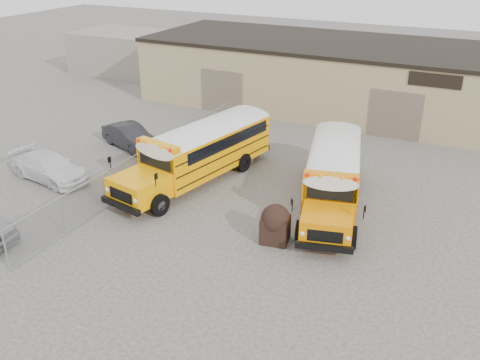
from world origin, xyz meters
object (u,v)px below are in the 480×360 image
at_px(school_bus_right, 339,131).
at_px(car_white, 49,167).
at_px(school_bus_left, 269,118).
at_px(tarp_bundle, 275,223).
at_px(car_dark, 130,136).

height_order(school_bus_right, car_white, school_bus_right).
distance_m(school_bus_left, car_white, 12.58).
height_order(school_bus_left, car_white, school_bus_left).
height_order(school_bus_left, school_bus_right, school_bus_left).
bearing_deg(school_bus_left, tarp_bundle, -65.06).
xyz_separation_m(school_bus_left, school_bus_right, (4.31, -0.07, -0.11)).
xyz_separation_m(school_bus_left, car_dark, (-7.22, -3.94, -1.00)).
relative_size(school_bus_left, tarp_bundle, 6.12).
distance_m(car_white, car_dark, 5.63).
distance_m(school_bus_left, school_bus_right, 4.31).
height_order(tarp_bundle, car_white, tarp_bundle).
height_order(school_bus_left, tarp_bundle, school_bus_left).
relative_size(car_white, car_dark, 1.12).
xyz_separation_m(school_bus_right, car_white, (-12.51, -9.41, -0.91)).
relative_size(tarp_bundle, car_white, 0.36).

